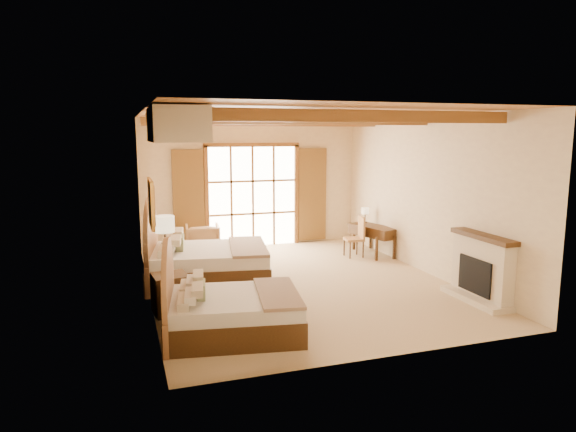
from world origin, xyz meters
name	(u,v)px	position (x,y,z in m)	size (l,w,h in m)	color
floor	(298,282)	(0.00, 0.00, 0.00)	(7.00, 7.00, 0.00)	#D1B98E
wall_back	(252,183)	(0.00, 3.50, 1.60)	(5.50, 5.50, 0.00)	beige
wall_left	(146,206)	(-2.75, 0.00, 1.60)	(7.00, 7.00, 0.00)	beige
wall_right	(425,194)	(2.75, 0.00, 1.60)	(7.00, 7.00, 0.00)	beige
ceiling	(298,113)	(0.00, 0.00, 3.20)	(7.00, 7.00, 0.00)	#AB6937
ceiling_beams	(298,120)	(0.00, 0.00, 3.08)	(5.39, 4.60, 0.18)	brown
french_doors	(253,197)	(0.00, 3.44, 1.25)	(3.95, 0.08, 2.60)	white
fireplace	(481,272)	(2.60, -2.00, 0.51)	(0.46, 1.40, 1.16)	beige
painting	(151,203)	(-2.70, -0.75, 1.75)	(0.06, 0.95, 0.75)	#F1B44B
canopy_valance	(177,125)	(-2.40, -2.00, 2.95)	(0.70, 1.40, 0.45)	beige
bed_near	(223,310)	(-1.86, -2.14, 0.38)	(2.10, 1.71, 1.25)	#4B3015
bed_far	(200,261)	(-1.79, 0.52, 0.44)	(2.49, 2.02, 1.47)	#4B3015
nightstand	(171,294)	(-2.48, -0.97, 0.32)	(0.53, 0.53, 0.63)	#4B3015
floor_lamp	(165,230)	(-2.50, -0.58, 1.28)	(0.32, 0.32, 1.51)	#312417
armchair	(203,240)	(-1.37, 2.87, 0.36)	(0.77, 0.79, 0.72)	#A87D51
ottoman	(236,250)	(-0.71, 2.28, 0.19)	(0.52, 0.52, 0.38)	#A56D49
desk	(373,239)	(2.47, 1.64, 0.36)	(0.88, 1.36, 0.68)	#4B3015
desk_chair	(355,244)	(1.94, 1.57, 0.29)	(0.47, 0.46, 0.94)	#B27249
desk_lamp	(365,211)	(2.49, 2.15, 0.95)	(0.18, 0.18, 0.36)	#312417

